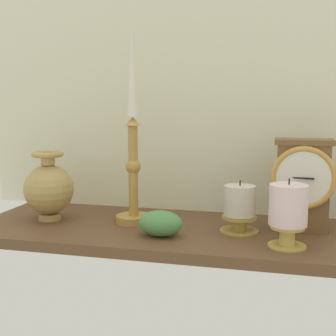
% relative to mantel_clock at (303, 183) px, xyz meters
% --- Properties ---
extents(ground_plane, '(1.00, 0.36, 0.02)m').
position_rel_mantel_clock_xyz_m(ground_plane, '(-0.26, -0.04, -0.12)').
color(ground_plane, brown).
extents(back_wall, '(1.20, 0.02, 0.65)m').
position_rel_mantel_clock_xyz_m(back_wall, '(-0.26, 0.14, 0.22)').
color(back_wall, '#E9E6C4').
rests_on(back_wall, ground_plane).
extents(mantel_clock, '(0.14, 0.08, 0.21)m').
position_rel_mantel_clock_xyz_m(mantel_clock, '(0.00, 0.00, 0.00)').
color(mantel_clock, brown).
rests_on(mantel_clock, ground_plane).
extents(candlestick_tall_left, '(0.09, 0.09, 0.47)m').
position_rel_mantel_clock_xyz_m(candlestick_tall_left, '(-0.39, -0.03, 0.05)').
color(candlestick_tall_left, '#B5863C').
rests_on(candlestick_tall_left, ground_plane).
extents(brass_vase_bulbous, '(0.12, 0.12, 0.17)m').
position_rel_mantel_clock_xyz_m(brass_vase_bulbous, '(-0.60, -0.05, -0.03)').
color(brass_vase_bulbous, tan).
rests_on(brass_vase_bulbous, ground_plane).
extents(pillar_candle_front, '(0.08, 0.08, 0.14)m').
position_rel_mantel_clock_xyz_m(pillar_candle_front, '(-0.03, -0.13, -0.04)').
color(pillar_candle_front, tan).
rests_on(pillar_candle_front, ground_plane).
extents(pillar_candle_near_clock, '(0.09, 0.09, 0.12)m').
position_rel_mantel_clock_xyz_m(pillar_candle_near_clock, '(-0.14, -0.04, -0.05)').
color(pillar_candle_near_clock, '#B1933D').
rests_on(pillar_candle_near_clock, ground_plane).
extents(ivy_sprig, '(0.10, 0.07, 0.06)m').
position_rel_mantel_clock_xyz_m(ivy_sprig, '(-0.30, -0.12, -0.08)').
color(ivy_sprig, '#4F8A49').
rests_on(ivy_sprig, ground_plane).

